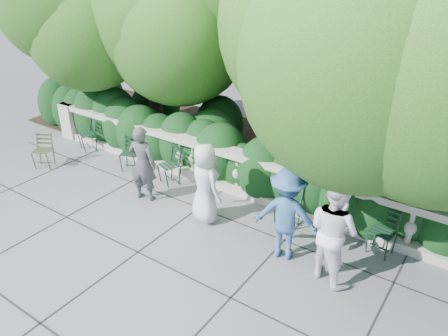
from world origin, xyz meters
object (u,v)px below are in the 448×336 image
Objects in this scene: chair_c at (165,184)px; chair_d at (282,227)px; person_businessman at (205,183)px; chair_e at (375,256)px; chair_a at (84,151)px; person_older_blue at (287,214)px; person_woman_grey at (143,164)px; chair_weathered at (43,169)px; chair_b at (129,172)px; person_casual_man at (334,230)px.

chair_d is at bearing 20.55° from chair_c.
person_businessman is at bearing 0.19° from chair_c.
chair_e is at bearing 11.57° from chair_d.
chair_a is 6.56m from person_older_blue.
person_older_blue reaches higher than person_woman_grey.
chair_c and chair_weathered have the same top height.
person_older_blue is (4.54, -0.68, 0.85)m from chair_b.
chair_c is 0.52× the size of person_businessman.
person_businessman is at bearing 13.48° from chair_a.
person_businessman is 0.96× the size of person_older_blue.
chair_weathered is at bearing -171.90° from chair_b.
chair_weathered is 6.47m from person_older_blue.
chair_c is 1.08m from person_woman_grey.
person_casual_man is (7.31, -0.96, 0.91)m from chair_a.
person_older_blue is (-1.36, -0.87, 0.85)m from chair_e.
chair_b and chair_weathered have the same top height.
person_older_blue reaches higher than chair_c.
person_casual_man is at bearing -29.97° from chair_b.
chair_d is 0.52× the size of person_businessman.
person_casual_man is (1.28, -0.82, 0.91)m from chair_d.
person_older_blue is (1.82, -0.13, 0.03)m from person_businessman.
chair_a is 0.50× the size of person_older_blue.
person_woman_grey is at bearing -14.97° from person_older_blue.
chair_weathered is 0.51× the size of person_woman_grey.
chair_a is at bearing -29.87° from person_woman_grey.
chair_c is 4.80m from chair_e.
chair_a is 0.51× the size of person_woman_grey.
chair_e is at bearing 21.93° from chair_c.
person_casual_man is at bearing 9.69° from chair_c.
person_older_blue is (6.40, 0.40, 0.85)m from chair_weathered.
chair_a is 6.03m from chair_d.
person_businessman is 0.98× the size of person_woman_grey.
person_woman_grey reaches higher than chair_c.
person_older_blue reaches higher than chair_weathered.
chair_a is 1.00× the size of chair_d.
person_casual_man reaches higher than person_woman_grey.
person_woman_grey is (1.16, -0.65, 0.83)m from chair_b.
chair_e is (4.80, 0.15, 0.00)m from chair_c.
person_woman_grey is at bearing -159.16° from chair_d.
chair_c is 1.00× the size of chair_e.
person_woman_grey is at bearing -161.66° from chair_e.
chair_e is 0.52× the size of person_businessman.
chair_b is at bearing -43.56° from person_woman_grey.
person_woman_grey is 4.24m from person_casual_man.
chair_b is at bearing -157.88° from chair_c.
person_businessman is (1.62, -0.59, 0.81)m from chair_c.
chair_weathered is 0.52× the size of person_businessman.
chair_a is 3.01m from chair_c.
chair_c is 3.17m from chair_weathered.
chair_b is at bearing -171.74° from chair_d.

